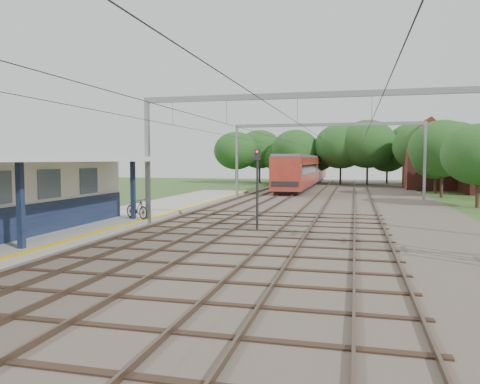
# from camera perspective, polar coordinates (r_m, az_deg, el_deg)

# --- Properties ---
(ground) EXTENTS (160.00, 160.00, 0.00)m
(ground) POSITION_cam_1_polar(r_m,az_deg,el_deg) (11.21, -20.55, -15.17)
(ground) COLOR #2D4C1E
(ground) RESTS_ON ground
(ballast_bed) EXTENTS (18.00, 90.00, 0.10)m
(ballast_bed) POSITION_cam_1_polar(r_m,az_deg,el_deg) (38.93, 10.73, -1.41)
(ballast_bed) COLOR #473D33
(ballast_bed) RESTS_ON ground
(platform) EXTENTS (5.00, 52.00, 0.35)m
(platform) POSITION_cam_1_polar(r_m,az_deg,el_deg) (26.67, -16.90, -3.67)
(platform) COLOR gray
(platform) RESTS_ON ground
(yellow_stripe) EXTENTS (0.45, 52.00, 0.01)m
(yellow_stripe) POSITION_cam_1_polar(r_m,az_deg,el_deg) (25.58, -12.57, -3.50)
(yellow_stripe) COLOR yellow
(yellow_stripe) RESTS_ON platform
(rail_tracks) EXTENTS (11.80, 88.00, 0.15)m
(rail_tracks) POSITION_cam_1_polar(r_m,az_deg,el_deg) (39.13, 7.08, -1.16)
(rail_tracks) COLOR brown
(rail_tracks) RESTS_ON ballast_bed
(catenary_system) EXTENTS (17.22, 88.00, 7.00)m
(catenary_system) POSITION_cam_1_polar(r_m,az_deg,el_deg) (34.15, 9.38, 7.05)
(catenary_system) COLOR gray
(catenary_system) RESTS_ON ground
(tree_band) EXTENTS (31.72, 30.88, 8.82)m
(tree_band) POSITION_cam_1_polar(r_m,az_deg,el_deg) (65.88, 11.93, 4.97)
(tree_band) COLOR #382619
(tree_band) RESTS_ON ground
(house_far) EXTENTS (8.00, 6.12, 8.66)m
(house_far) POSITION_cam_1_polar(r_m,az_deg,el_deg) (61.52, 23.15, 3.25)
(house_far) COLOR brown
(house_far) RESTS_ON ground
(bicycle) EXTENTS (1.97, 1.41, 1.17)m
(bicycle) POSITION_cam_1_polar(r_m,az_deg,el_deg) (26.59, -12.47, -1.96)
(bicycle) COLOR black
(bicycle) RESTS_ON platform
(train) EXTENTS (3.14, 39.14, 4.11)m
(train) POSITION_cam_1_polar(r_m,az_deg,el_deg) (64.74, 8.01, 2.71)
(train) COLOR black
(train) RESTS_ON ballast_bed
(signal_post) EXTENTS (0.32, 0.29, 4.14)m
(signal_post) POSITION_cam_1_polar(r_m,az_deg,el_deg) (23.24, 2.12, 1.30)
(signal_post) COLOR black
(signal_post) RESTS_ON ground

